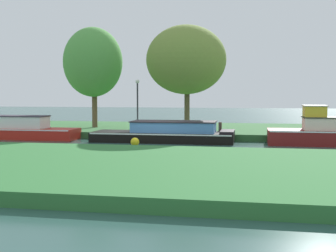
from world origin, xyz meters
TOP-DOWN VIEW (x-y plane):
  - ground_plane at (0.00, 0.00)m, footprint 120.00×120.00m
  - riverbank_far at (0.00, 7.00)m, footprint 72.00×10.00m
  - riverbank_near at (0.00, -9.00)m, footprint 72.00×10.00m
  - black_barge at (0.51, 1.20)m, footprint 8.04×2.38m
  - red_narrowboat at (-8.35, 1.20)m, footprint 6.34×1.86m
  - maroon_cruiser at (9.64, 1.20)m, footprint 7.00×2.04m
  - willow_tree_left at (-5.46, 5.60)m, footprint 4.04×3.84m
  - willow_tree_centre at (1.01, 5.17)m, footprint 5.17×4.72m
  - lamp_post at (-1.74, 3.26)m, footprint 0.24×0.24m
  - mooring_post_near at (3.43, 2.36)m, footprint 0.19×0.19m
  - channel_buoy at (-0.72, -1.22)m, footprint 0.45×0.45m

SIDE VIEW (x-z plane):
  - ground_plane at x=0.00m, z-range 0.00..0.00m
  - riverbank_far at x=0.00m, z-range 0.00..0.40m
  - riverbank_near at x=0.00m, z-range 0.00..0.40m
  - channel_buoy at x=-0.72m, z-range 0.00..0.45m
  - black_barge at x=0.51m, z-range -0.11..1.08m
  - red_narrowboat at x=-8.35m, z-range -0.13..1.28m
  - maroon_cruiser at x=9.64m, z-range -0.37..1.75m
  - mooring_post_near at x=3.43m, z-range 0.40..1.08m
  - lamp_post at x=-1.74m, z-range 0.79..3.99m
  - willow_tree_left at x=-5.46m, z-range 1.44..8.26m
  - willow_tree_centre at x=1.01m, z-range 1.53..8.26m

